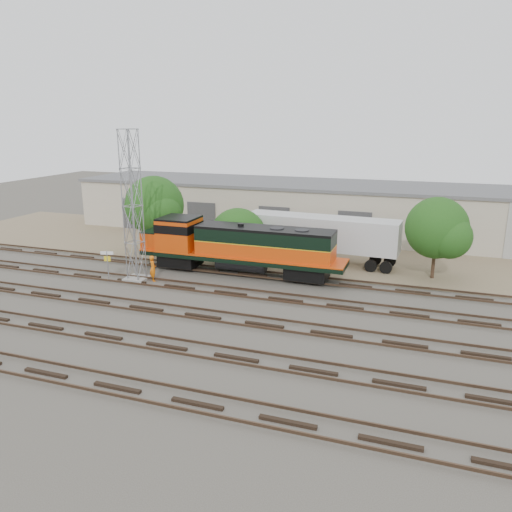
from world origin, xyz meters
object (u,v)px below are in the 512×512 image
(semi_trailer, at_px, (325,234))
(worker, at_px, (153,268))
(signal_tower, at_px, (133,209))
(locomotive, at_px, (237,246))

(semi_trailer, bearing_deg, worker, -137.19)
(signal_tower, distance_m, worker, 4.62)
(signal_tower, xyz_separation_m, worker, (1.30, 0.17, -4.42))
(locomotive, bearing_deg, semi_trailer, 43.43)
(signal_tower, height_order, worker, signal_tower)
(locomotive, relative_size, signal_tower, 1.48)
(worker, bearing_deg, signal_tower, 51.01)
(worker, relative_size, semi_trailer, 0.15)
(locomotive, relative_size, semi_trailer, 1.27)
(locomotive, distance_m, signal_tower, 8.34)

